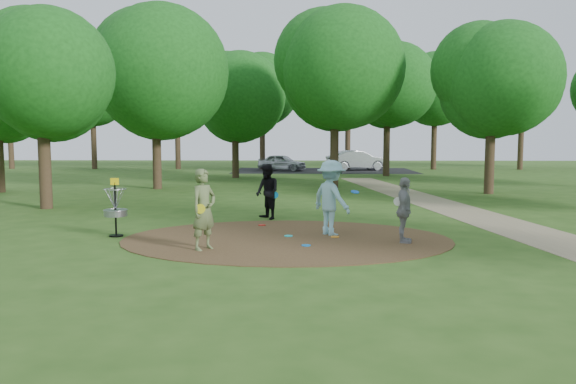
{
  "coord_description": "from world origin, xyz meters",
  "views": [
    {
      "loc": [
        0.44,
        -14.14,
        2.59
      ],
      "look_at": [
        0.0,
        1.2,
        1.1
      ],
      "focal_mm": 35.0,
      "sensor_mm": 36.0,
      "label": 1
    }
  ],
  "objects": [
    {
      "name": "player_throwing_with_disc",
      "position": [
        1.16,
        0.65,
        1.0
      ],
      "size": [
        1.46,
        1.47,
        2.0
      ],
      "color": "#92CBDA",
      "rests_on": "ground"
    },
    {
      "name": "disc_ground_red",
      "position": [
        -0.8,
        2.15,
        0.03
      ],
      "size": [
        0.22,
        0.22,
        0.02
      ],
      "primitive_type": "cylinder",
      "color": "red",
      "rests_on": "dirt_clearing"
    },
    {
      "name": "disc_golf_basket",
      "position": [
        -4.5,
        0.3,
        0.87
      ],
      "size": [
        0.63,
        0.63,
        1.54
      ],
      "color": "black",
      "rests_on": "ground"
    },
    {
      "name": "player_observer_with_disc",
      "position": [
        -1.86,
        -1.43,
        0.94
      ],
      "size": [
        0.77,
        0.82,
        1.89
      ],
      "color": "#596A3D",
      "rests_on": "ground"
    },
    {
      "name": "dirt_clearing",
      "position": [
        0.0,
        0.0,
        0.01
      ],
      "size": [
        8.4,
        8.4,
        0.02
      ],
      "primitive_type": "cylinder",
      "color": "#47301C",
      "rests_on": "ground"
    },
    {
      "name": "parking_lot",
      "position": [
        2.0,
        30.0,
        0.0
      ],
      "size": [
        14.0,
        8.0,
        0.01
      ],
      "primitive_type": "cube",
      "color": "black",
      "rests_on": "ground"
    },
    {
      "name": "disc_ground_orange",
      "position": [
        1.25,
        0.26,
        0.03
      ],
      "size": [
        0.22,
        0.22,
        0.02
      ],
      "primitive_type": "cylinder",
      "color": "orange",
      "rests_on": "dirt_clearing"
    },
    {
      "name": "disc_ground_blue",
      "position": [
        0.49,
        -0.94,
        0.03
      ],
      "size": [
        0.22,
        0.22,
        0.02
      ],
      "primitive_type": "cylinder",
      "color": "#0D78DD",
      "rests_on": "dirt_clearing"
    },
    {
      "name": "tree_ring",
      "position": [
        1.78,
        8.82,
        5.26
      ],
      "size": [
        37.05,
        45.63,
        9.02
      ],
      "color": "#332316",
      "rests_on": "ground"
    },
    {
      "name": "footpath",
      "position": [
        6.5,
        2.0,
        0.01
      ],
      "size": [
        7.55,
        39.89,
        0.01
      ],
      "primitive_type": "cube",
      "rotation": [
        0.0,
        0.0,
        0.14
      ],
      "color": "#8C7A5B",
      "rests_on": "ground"
    },
    {
      "name": "car_right",
      "position": [
        4.65,
        30.47,
        0.8
      ],
      "size": [
        5.11,
        3.06,
        1.59
      ],
      "primitive_type": "imported",
      "rotation": [
        0.0,
        0.0,
        1.88
      ],
      "color": "#ADAFB5",
      "rests_on": "ground"
    },
    {
      "name": "ground",
      "position": [
        0.0,
        0.0,
        0.0
      ],
      "size": [
        100.0,
        100.0,
        0.0
      ],
      "primitive_type": "plane",
      "color": "#2D5119",
      "rests_on": "ground"
    },
    {
      "name": "car_left",
      "position": [
        -1.3,
        29.95,
        0.64
      ],
      "size": [
        4.07,
        2.69,
        1.29
      ],
      "primitive_type": "imported",
      "rotation": [
        0.0,
        0.0,
        1.23
      ],
      "color": "#AFB3B7",
      "rests_on": "ground"
    },
    {
      "name": "player_waiting_with_disc",
      "position": [
        2.9,
        -0.43,
        0.81
      ],
      "size": [
        0.58,
        1.02,
        1.63
      ],
      "color": "gray",
      "rests_on": "ground"
    },
    {
      "name": "player_walking_with_disc",
      "position": [
        -0.72,
        3.56,
        0.87
      ],
      "size": [
        1.03,
        1.07,
        1.74
      ],
      "color": "black",
      "rests_on": "ground"
    },
    {
      "name": "disc_ground_cyan",
      "position": [
        0.04,
        0.35,
        0.03
      ],
      "size": [
        0.22,
        0.22,
        0.02
      ],
      "primitive_type": "cylinder",
      "color": "#1CD9E0",
      "rests_on": "dirt_clearing"
    }
  ]
}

